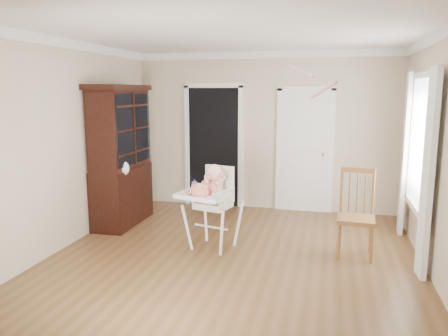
% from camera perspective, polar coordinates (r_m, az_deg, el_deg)
% --- Properties ---
extents(floor, '(5.00, 5.00, 0.00)m').
position_cam_1_polar(floor, '(5.49, 1.09, -11.83)').
color(floor, brown).
rests_on(floor, ground).
extents(ceiling, '(5.00, 5.00, 0.00)m').
position_cam_1_polar(ceiling, '(5.14, 1.19, 17.37)').
color(ceiling, white).
rests_on(ceiling, wall_back).
extents(wall_back, '(4.50, 0.00, 4.50)m').
position_cam_1_polar(wall_back, '(7.59, 5.27, 4.73)').
color(wall_back, beige).
rests_on(wall_back, floor).
extents(wall_left, '(0.00, 5.00, 5.00)m').
position_cam_1_polar(wall_left, '(6.04, -20.21, 2.81)').
color(wall_left, beige).
rests_on(wall_left, floor).
extents(wall_right, '(0.00, 5.00, 5.00)m').
position_cam_1_polar(wall_right, '(5.15, 26.39, 1.24)').
color(wall_right, beige).
rests_on(wall_right, floor).
extents(crown_molding, '(4.50, 5.00, 0.12)m').
position_cam_1_polar(crown_molding, '(5.13, 1.19, 16.70)').
color(crown_molding, white).
rests_on(crown_molding, ceiling).
extents(doorway, '(1.06, 0.05, 2.22)m').
position_cam_1_polar(doorway, '(7.78, -1.36, 3.11)').
color(doorway, black).
rests_on(doorway, wall_back).
extents(closet_door, '(0.96, 0.09, 2.13)m').
position_cam_1_polar(closet_door, '(7.53, 10.48, 2.07)').
color(closet_door, white).
rests_on(closet_door, wall_back).
extents(window_right, '(0.13, 1.84, 2.30)m').
position_cam_1_polar(window_right, '(5.92, 24.01, 1.81)').
color(window_right, white).
rests_on(window_right, wall_right).
extents(high_chair, '(0.79, 0.90, 1.10)m').
position_cam_1_polar(high_chair, '(5.67, -1.48, -3.91)').
color(high_chair, white).
rests_on(high_chair, floor).
extents(baby, '(0.32, 0.29, 0.52)m').
position_cam_1_polar(baby, '(5.66, -1.33, -2.16)').
color(baby, beige).
rests_on(baby, high_chair).
extents(cake, '(0.28, 0.28, 0.13)m').
position_cam_1_polar(cake, '(5.45, -3.14, -2.88)').
color(cake, silver).
rests_on(cake, high_chair).
extents(sippy_cup, '(0.07, 0.07, 0.17)m').
position_cam_1_polar(sippy_cup, '(5.61, -3.86, -2.44)').
color(sippy_cup, pink).
rests_on(sippy_cup, high_chair).
extents(china_cabinet, '(0.56, 1.27, 2.14)m').
position_cam_1_polar(china_cabinet, '(6.85, -13.29, 1.58)').
color(china_cabinet, black).
rests_on(china_cabinet, floor).
extents(dining_chair, '(0.47, 0.47, 1.09)m').
position_cam_1_polar(dining_chair, '(5.70, 16.87, -6.02)').
color(dining_chair, brown).
rests_on(dining_chair, floor).
extents(streamer, '(0.30, 0.42, 0.15)m').
position_cam_1_polar(streamer, '(4.85, 10.03, 12.34)').
color(streamer, pink).
rests_on(streamer, ceiling).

